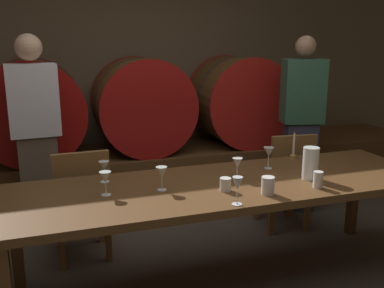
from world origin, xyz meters
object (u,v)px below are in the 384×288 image
wine_glass_far_left (105,178)px  wine_glass_left (104,167)px  wine_barrel_left (33,110)px  wine_glass_right (237,164)px  guest_right (301,124)px  chair_left (82,199)px  cup_center (268,186)px  wine_barrel_center (142,105)px  wine_barrel_right (238,100)px  wine_glass_center_left (162,173)px  candle_left (293,151)px  dining_table (227,191)px  cup_right (318,180)px  chair_right (287,176)px  wine_glass_far_right (269,152)px  guest_left (36,139)px  cup_left (225,184)px  pitcher (311,163)px

wine_glass_far_left → wine_glass_left: bearing=84.5°
wine_barrel_left → wine_glass_right: 2.22m
wine_barrel_left → guest_right: 2.57m
wine_glass_far_left → wine_glass_left: 0.25m
chair_left → cup_center: (1.04, -0.94, 0.30)m
wine_barrel_left → chair_left: wine_barrel_left is taller
wine_barrel_center → wine_barrel_right: (1.08, 0.00, 0.00)m
wine_glass_center_left → chair_left: bearing=124.0°
candle_left → wine_glass_far_left: bearing=-166.4°
wine_glass_far_left → wine_barrel_left: bearing=103.6°
candle_left → wine_glass_far_left: 1.57m
wine_glass_right → dining_table: bearing=-153.3°
wine_barrel_right → cup_right: 2.16m
wine_barrel_left → wine_barrel_right: 2.14m
chair_left → wine_glass_right: (0.99, -0.61, 0.35)m
wine_barrel_center → chair_right: wine_barrel_center is taller
guest_right → cup_right: bearing=77.2°
wine_glass_left → wine_glass_far_right: size_ratio=0.90×
chair_right → cup_center: (-0.71, -0.94, 0.30)m
guest_left → wine_glass_far_right: guest_left is taller
wine_barrel_right → chair_right: (-0.06, -1.17, -0.51)m
wine_glass_right → guest_right: bearing=41.1°
wine_glass_far_left → cup_center: wine_glass_far_left is taller
guest_right → cup_left: (-1.28, -1.17, -0.09)m
wine_glass_left → wine_glass_far_right: (1.17, -0.07, 0.02)m
wine_barrel_left → cup_right: wine_barrel_left is taller
candle_left → cup_center: 0.89m
guest_left → wine_glass_far_left: guest_left is taller
wine_barrel_center → wine_glass_far_right: 1.74m
candle_left → wine_barrel_left: bearing=143.5°
wine_barrel_left → cup_left: (1.15, -1.97, -0.22)m
chair_left → wine_glass_center_left: bearing=122.1°
guest_left → cup_right: guest_left is taller
chair_right → pitcher: bearing=74.7°
pitcher → wine_barrel_right: bearing=79.7°
wine_barrel_center → candle_left: size_ratio=4.41×
cup_left → candle_left: bearing=33.1°
wine_barrel_left → wine_glass_left: 1.64m
cup_center → wine_barrel_right: bearing=70.1°
guest_right → wine_glass_center_left: 1.95m
pitcher → chair_left: bearing=152.2°
cup_left → cup_center: cup_center is taller
wine_barrel_right → wine_glass_far_left: wine_barrel_right is taller
chair_left → chair_right: size_ratio=1.00×
pitcher → wine_barrel_center: bearing=110.5°
wine_glass_left → cup_left: wine_glass_left is taller
chair_left → wine_glass_far_right: wine_glass_far_right is taller
wine_glass_far_left → wine_glass_far_right: bearing=8.7°
dining_table → guest_right: 1.59m
wine_glass_left → cup_left: 0.80m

